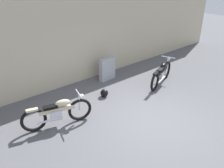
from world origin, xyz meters
TOP-DOWN VIEW (x-y plane):
  - ground_plane at (0.00, 0.00)m, footprint 40.00×40.00m
  - building_wall at (0.00, 3.98)m, footprint 18.00×0.30m
  - stone_marker at (0.86, 3.21)m, footprint 0.76×0.26m
  - helmet at (-0.14, 2.17)m, footprint 0.28×0.28m
  - motorcycle_cream at (-2.21, 1.67)m, footprint 1.98×0.78m
  - motorcycle_black at (2.24, 1.53)m, footprint 2.00×0.88m

SIDE VIEW (x-z plane):
  - ground_plane at x=0.00m, z-range 0.00..0.00m
  - helmet at x=-0.14m, z-range 0.00..0.28m
  - motorcycle_cream at x=-2.21m, z-range -0.02..0.89m
  - motorcycle_black at x=2.24m, z-range -0.02..0.92m
  - stone_marker at x=0.86m, z-range 0.00..0.93m
  - building_wall at x=0.00m, z-range 0.00..3.57m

